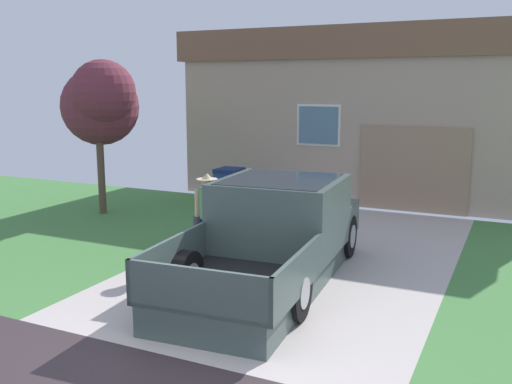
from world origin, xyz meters
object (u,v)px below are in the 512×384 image
(front_yard_tree, at_px, (101,102))
(wheeled_trash_bin, at_px, (229,187))
(pickup_truck, at_px, (277,233))
(handbag, at_px, (195,260))
(person_with_hat, at_px, (208,216))
(house_with_garage, at_px, (379,112))

(front_yard_tree, relative_size, wheeled_trash_bin, 3.51)
(pickup_truck, relative_size, handbag, 11.19)
(handbag, bearing_deg, person_with_hat, 68.14)
(house_with_garage, bearing_deg, person_with_hat, -96.22)
(wheeled_trash_bin, bearing_deg, pickup_truck, -53.30)
(person_with_hat, xyz_separation_m, front_yard_tree, (-4.54, 2.65, 1.89))
(pickup_truck, relative_size, house_with_garage, 0.48)
(person_with_hat, relative_size, house_with_garage, 0.16)
(pickup_truck, bearing_deg, house_with_garage, 88.59)
(pickup_truck, distance_m, person_with_hat, 1.37)
(handbag, height_order, house_with_garage, house_with_garage)
(pickup_truck, xyz_separation_m, person_with_hat, (-1.36, 0.02, 0.15))
(person_with_hat, distance_m, front_yard_tree, 5.59)
(pickup_truck, distance_m, handbag, 1.61)
(handbag, bearing_deg, front_yard_tree, 146.58)
(wheeled_trash_bin, bearing_deg, front_yard_tree, -149.89)
(person_with_hat, xyz_separation_m, handbag, (-0.11, -0.28, -0.75))
(house_with_garage, xyz_separation_m, front_yard_tree, (-5.49, -6.09, 0.39))
(person_with_hat, relative_size, wheeled_trash_bin, 1.54)
(person_with_hat, bearing_deg, house_with_garage, 52.00)
(handbag, relative_size, front_yard_tree, 0.12)
(handbag, xyz_separation_m, wheeled_trash_bin, (-1.70, 4.51, 0.44))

